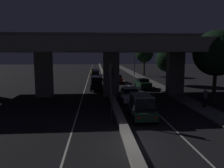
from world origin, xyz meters
name	(u,v)px	position (x,y,z in m)	size (l,w,h in m)	color
ground_plane	(130,148)	(0.00, 0.00, 0.00)	(200.00, 200.00, 0.00)	black
lane_line_left_inner	(88,79)	(-3.54, 35.00, 0.00)	(0.12, 126.00, 0.00)	beige
lane_line_right_inner	(121,78)	(3.54, 35.00, 0.00)	(0.12, 126.00, 0.00)	beige
median_divider	(105,78)	(0.00, 35.00, 0.20)	(0.61, 126.00, 0.39)	gray
sidewalk_right	(150,82)	(8.09, 28.00, 0.08)	(2.05, 126.00, 0.16)	#5B5956
elevated_overpass	(109,48)	(-0.26, 15.38, 5.90)	(37.03, 13.15, 7.74)	slate
traffic_light_left_of_median	(111,82)	(-0.71, 4.82, 3.08)	(0.30, 0.49, 4.50)	black
street_lamp	(134,55)	(7.09, 39.91, 4.93)	(1.90, 0.32, 8.46)	#2D2D30
car_dark_green_lead	(142,106)	(1.77, 5.39, 1.02)	(1.93, 4.01, 1.95)	black
car_white_second	(130,94)	(1.83, 11.76, 0.81)	(2.06, 4.80, 1.58)	silver
car_dark_green_third	(143,83)	(5.16, 20.60, 0.80)	(1.96, 4.36, 1.54)	black
car_dark_red_fourth	(117,78)	(2.00, 27.79, 0.78)	(1.99, 4.47, 1.47)	#591414
car_black_lead_oncoming	(96,83)	(-1.81, 19.99, 1.03)	(1.90, 4.57, 2.00)	black
car_dark_blue_second_oncoming	(96,75)	(-1.83, 33.15, 0.98)	(1.97, 4.38, 1.88)	#141938
car_taxi_yellow_third_oncoming	(95,72)	(-2.09, 41.66, 0.78)	(2.18, 4.10, 1.55)	gold
motorcycle_red_filtering_near	(134,115)	(1.02, 4.42, 0.60)	(0.34, 1.86, 1.41)	black
motorcycle_white_filtering_mid	(122,95)	(1.03, 12.28, 0.63)	(0.33, 1.84, 1.47)	black
pedestrian_on_sidewalk	(205,98)	(8.52, 8.23, 1.03)	(0.40, 0.40, 1.75)	black
roadside_tree_kerbside_near	(216,53)	(10.59, 10.40, 5.28)	(4.74, 4.74, 7.66)	#2D2116
roadside_tree_kerbside_mid	(168,60)	(10.40, 24.83, 4.27)	(4.29, 4.29, 6.43)	#2D2116
roadside_tree_kerbside_far	(144,54)	(9.66, 40.11, 5.23)	(4.18, 4.18, 7.36)	#38281C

